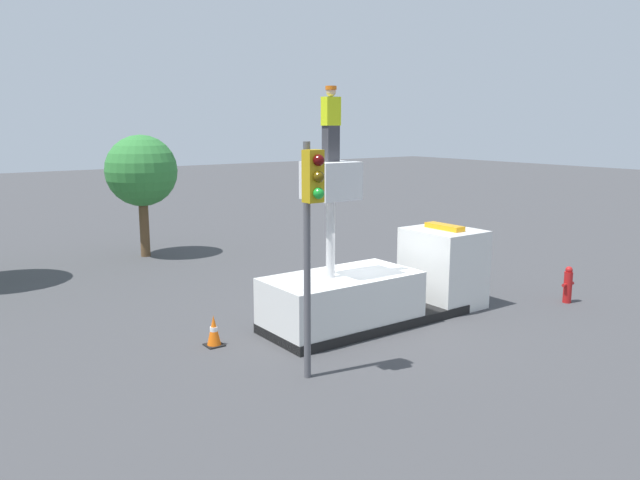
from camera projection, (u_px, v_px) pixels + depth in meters
The scene contains 7 objects.
ground_plane at pixel (367, 323), 16.23m from camera, with size 120.00×120.00×0.00m, color #424244.
bucket_truck at pixel (381, 286), 16.32m from camera, with size 6.44×2.07×4.22m.
worker at pixel (331, 124), 14.60m from camera, with size 0.40×0.26×1.75m.
traffic_light_pole at pixel (311, 214), 12.01m from camera, with size 0.34×0.57×4.77m.
fire_hydrant at pixel (568, 285), 17.96m from camera, with size 0.48×0.24×1.07m.
traffic_cone_rear at pixel (214, 331), 14.49m from camera, with size 0.41×0.41×0.74m.
tree_left_bg at pixel (141, 171), 23.75m from camera, with size 2.72×2.72×4.69m.
Camera 1 is at (-10.07, -11.91, 5.11)m, focal length 35.00 mm.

